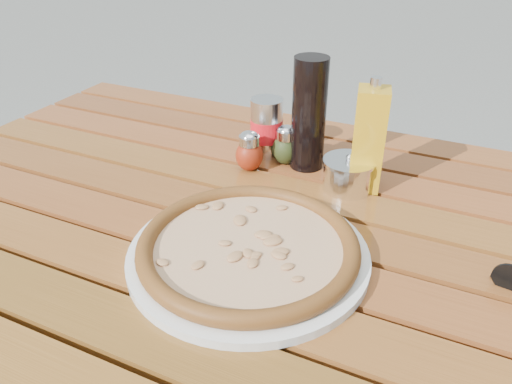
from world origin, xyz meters
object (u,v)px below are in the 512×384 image
at_px(pizza, 248,246).
at_px(soda_can, 266,128).
at_px(plate, 248,254).
at_px(dark_bottle, 309,114).
at_px(pepper_shaker, 249,152).
at_px(olive_oil_cruet, 369,139).
at_px(table, 251,248).
at_px(oregano_shaker, 286,146).
at_px(parmesan_tin, 348,174).

bearing_deg(pizza, soda_can, 109.74).
bearing_deg(plate, dark_bottle, 94.55).
relative_size(pizza, pepper_shaker, 4.55).
relative_size(dark_bottle, olive_oil_cruet, 1.05).
relative_size(table, olive_oil_cruet, 6.67).
relative_size(pizza, oregano_shaker, 4.55).
height_order(table, dark_bottle, dark_bottle).
bearing_deg(pepper_shaker, olive_oil_cruet, 6.88).
bearing_deg(soda_can, olive_oil_cruet, -13.24).
relative_size(table, parmesan_tin, 13.14).
bearing_deg(pepper_shaker, parmesan_tin, 1.97).
bearing_deg(pizza, oregano_shaker, 102.27).
xyz_separation_m(dark_bottle, parmesan_tin, (0.10, -0.06, -0.08)).
relative_size(plate, pizza, 0.96).
bearing_deg(parmesan_tin, dark_bottle, 151.00).
bearing_deg(table, soda_can, 107.59).
distance_m(table, oregano_shaker, 0.23).
xyz_separation_m(dark_bottle, soda_can, (-0.10, 0.02, -0.05)).
relative_size(soda_can, parmesan_tin, 1.13).
relative_size(plate, soda_can, 3.00).
distance_m(oregano_shaker, dark_bottle, 0.08).
height_order(pepper_shaker, parmesan_tin, pepper_shaker).
relative_size(pepper_shaker, parmesan_tin, 0.77).
bearing_deg(pizza, pepper_shaker, 115.39).
bearing_deg(dark_bottle, pepper_shaker, -147.25).
relative_size(dark_bottle, parmesan_tin, 2.06).
bearing_deg(pizza, table, 113.70).
xyz_separation_m(table, oregano_shaker, (-0.02, 0.20, 0.11)).
height_order(pizza, parmesan_tin, parmesan_tin).
relative_size(plate, dark_bottle, 1.64).
relative_size(dark_bottle, soda_can, 1.83).
xyz_separation_m(pepper_shaker, oregano_shaker, (0.05, 0.06, 0.00)).
height_order(table, oregano_shaker, oregano_shaker).
distance_m(pizza, soda_can, 0.36).
xyz_separation_m(table, dark_bottle, (0.03, 0.20, 0.19)).
relative_size(plate, pepper_shaker, 4.39).
distance_m(plate, parmesan_tin, 0.28).
xyz_separation_m(soda_can, parmesan_tin, (0.20, -0.07, -0.03)).
distance_m(olive_oil_cruet, parmesan_tin, 0.07).
xyz_separation_m(pizza, olive_oil_cruet, (0.10, 0.29, 0.07)).
distance_m(table, dark_bottle, 0.28).
bearing_deg(table, olive_oil_cruet, 48.18).
xyz_separation_m(pepper_shaker, parmesan_tin, (0.20, 0.01, -0.01)).
height_order(pepper_shaker, dark_bottle, dark_bottle).
xyz_separation_m(pizza, soda_can, (-0.12, 0.34, 0.04)).
bearing_deg(olive_oil_cruet, dark_bottle, 164.27).
bearing_deg(olive_oil_cruet, table, -131.82).
distance_m(plate, soda_can, 0.36).
height_order(oregano_shaker, soda_can, soda_can).
bearing_deg(pizza, dark_bottle, 94.55).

